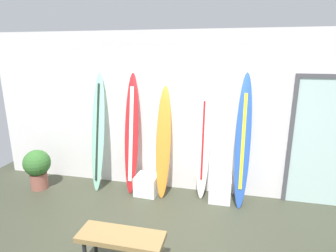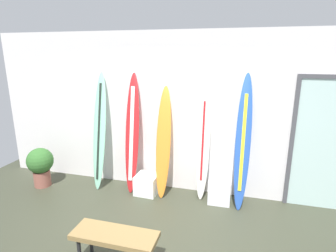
# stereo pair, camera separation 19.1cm
# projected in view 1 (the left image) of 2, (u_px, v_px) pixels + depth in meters

# --- Properties ---
(ground) EXTENTS (8.00, 8.00, 0.04)m
(ground) POSITION_uv_depth(u_px,v_px,m) (165.00, 228.00, 3.99)
(ground) COLOR #373A2B
(wall_back) EXTENTS (7.20, 0.20, 2.80)m
(wall_back) POSITION_uv_depth(u_px,v_px,m) (182.00, 113.00, 4.84)
(wall_back) COLOR silver
(wall_back) RESTS_ON ground
(surfboard_seafoam) EXTENTS (0.26, 0.46, 2.11)m
(surfboard_seafoam) POSITION_uv_depth(u_px,v_px,m) (98.00, 132.00, 4.90)
(surfboard_seafoam) COLOR #85C9AA
(surfboard_seafoam) RESTS_ON ground
(surfboard_crimson) EXTENTS (0.25, 0.41, 2.11)m
(surfboard_crimson) POSITION_uv_depth(u_px,v_px,m) (132.00, 135.00, 4.79)
(surfboard_crimson) COLOR red
(surfboard_crimson) RESTS_ON ground
(surfboard_sunset) EXTENTS (0.26, 0.45, 1.90)m
(surfboard_sunset) POSITION_uv_depth(u_px,v_px,m) (163.00, 143.00, 4.68)
(surfboard_sunset) COLOR orange
(surfboard_sunset) RESTS_ON ground
(surfboard_ivory) EXTENTS (0.24, 0.31, 2.03)m
(surfboard_ivory) POSITION_uv_depth(u_px,v_px,m) (203.00, 142.00, 4.59)
(surfboard_ivory) COLOR white
(surfboard_ivory) RESTS_ON ground
(surfboard_cobalt) EXTENTS (0.24, 0.48, 2.14)m
(surfboard_cobalt) POSITION_uv_depth(u_px,v_px,m) (243.00, 142.00, 4.35)
(surfboard_cobalt) COLOR #2852AE
(surfboard_cobalt) RESTS_ON ground
(display_block_left) EXTENTS (0.36, 0.36, 0.41)m
(display_block_left) POSITION_uv_depth(u_px,v_px,m) (220.00, 189.00, 4.64)
(display_block_left) COLOR white
(display_block_left) RESTS_ON ground
(display_block_center) EXTENTS (0.40, 0.40, 0.34)m
(display_block_center) POSITION_uv_depth(u_px,v_px,m) (147.00, 185.00, 4.87)
(display_block_center) COLOR white
(display_block_center) RESTS_ON ground
(glass_door) EXTENTS (1.16, 0.06, 2.13)m
(glass_door) POSITION_uv_depth(u_px,v_px,m) (328.00, 141.00, 4.30)
(glass_door) COLOR silver
(glass_door) RESTS_ON ground
(potted_plant) EXTENTS (0.48, 0.48, 0.74)m
(potted_plant) POSITION_uv_depth(u_px,v_px,m) (37.00, 166.00, 5.00)
(potted_plant) COLOR #8C5144
(potted_plant) RESTS_ON ground
(bench) EXTENTS (0.99, 0.36, 0.45)m
(bench) POSITION_uv_depth(u_px,v_px,m) (121.00, 239.00, 3.11)
(bench) COLOR olive
(bench) RESTS_ON ground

